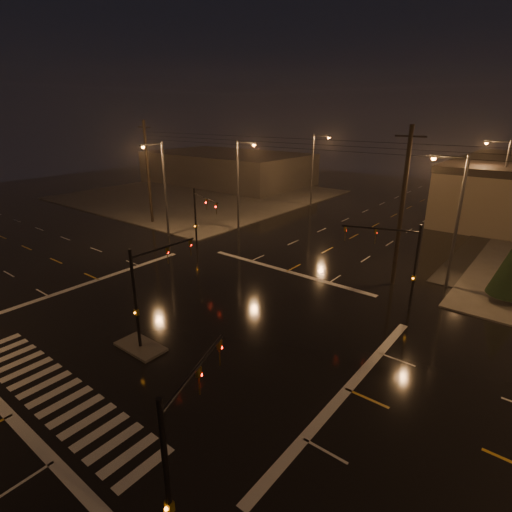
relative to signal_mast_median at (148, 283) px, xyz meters
name	(u,v)px	position (x,y,z in m)	size (l,w,h in m)	color
ground	(192,321)	(0.00, 3.07, -3.75)	(140.00, 140.00, 0.00)	black
sidewalk_nw	(201,195)	(-30.00, 33.07, -3.69)	(36.00, 36.00, 0.12)	#44423D
median_island	(141,347)	(0.00, -0.93, -3.68)	(3.00, 1.60, 0.15)	#44423D
crosswalk	(54,393)	(0.00, -5.93, -3.75)	(15.00, 2.60, 0.01)	beige
stop_bar_near	(10,416)	(0.00, -7.93, -3.75)	(16.00, 0.50, 0.01)	beige
stop_bar_far	(287,271)	(0.00, 14.07, -3.75)	(16.00, 0.50, 0.01)	beige
commercial_block	(227,168)	(-35.00, 45.07, -0.95)	(30.00, 18.00, 5.60)	#44403B
signal_mast_median	(148,283)	(0.00, 0.00, 0.00)	(0.25, 4.59, 6.00)	black
signal_mast_ne	(400,255)	(9.50, 13.21, 0.04)	(4.84, 1.86, 6.00)	black
signal_mast_nw	(200,213)	(-9.50, 13.21, 0.04)	(4.84, 1.86, 6.00)	black
signal_mast_se	(180,446)	(10.23, -6.68, -0.04)	(1.55, 3.87, 6.00)	black
streetlight_1	(240,180)	(-11.18, 21.07, 2.05)	(2.77, 0.32, 10.00)	#38383A
streetlight_2	(314,166)	(-11.18, 37.07, 2.05)	(2.77, 0.32, 10.00)	#38383A
streetlight_3	(454,213)	(11.18, 19.07, 2.05)	(2.77, 0.32, 10.00)	#38383A
streetlight_4	(500,179)	(11.18, 39.07, 2.05)	(2.77, 0.32, 10.00)	#38383A
streetlight_5	(162,183)	(-16.00, 14.26, 2.05)	(0.32, 2.77, 10.00)	#38383A
utility_pole_0	(148,172)	(-22.00, 17.07, 2.38)	(2.20, 0.32, 12.00)	black
utility_pole_1	(402,208)	(8.00, 17.07, 2.38)	(2.20, 0.32, 12.00)	black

